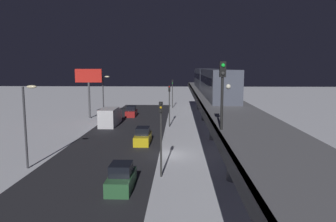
% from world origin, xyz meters
% --- Properties ---
extents(ground_plane, '(240.00, 240.00, 0.00)m').
position_xyz_m(ground_plane, '(0.00, 0.00, 0.00)').
color(ground_plane, white).
extents(avenue_asphalt, '(11.00, 89.76, 0.01)m').
position_xyz_m(avenue_asphalt, '(6.43, 0.00, 0.00)').
color(avenue_asphalt, '#28282D').
rests_on(avenue_asphalt, ground_plane).
extents(elevated_railway, '(5.00, 89.76, 5.56)m').
position_xyz_m(elevated_railway, '(-5.71, -0.00, 4.80)').
color(elevated_railway, slate).
rests_on(elevated_railway, ground_plane).
extents(subway_train, '(2.94, 36.87, 3.40)m').
position_xyz_m(subway_train, '(-5.81, -15.69, 7.34)').
color(subway_train, '#4C5160').
rests_on(subway_train, elevated_railway).
extents(rail_signal, '(0.36, 0.41, 4.00)m').
position_xyz_m(rail_signal, '(-3.68, 14.29, 8.28)').
color(rail_signal, black).
rests_on(rail_signal, elevated_railway).
extents(sedan_red, '(1.80, 4.04, 1.97)m').
position_xyz_m(sedan_red, '(7.83, -26.59, 0.80)').
color(sedan_red, '#A51E1E').
rests_on(sedan_red, ground_plane).
extents(sedan_green, '(1.80, 4.18, 1.97)m').
position_xyz_m(sedan_green, '(3.23, 9.60, 0.80)').
color(sedan_green, '#2D6038').
rests_on(sedan_green, ground_plane).
extents(sedan_yellow, '(1.80, 4.60, 1.97)m').
position_xyz_m(sedan_yellow, '(3.23, -5.17, 0.80)').
color(sedan_yellow, gold).
rests_on(sedan_yellow, ground_plane).
extents(box_truck, '(2.40, 7.40, 2.80)m').
position_xyz_m(box_truck, '(9.83, -17.24, 1.35)').
color(box_truck, silver).
rests_on(box_truck, ground_plane).
extents(traffic_light_near, '(0.32, 0.44, 6.40)m').
position_xyz_m(traffic_light_near, '(0.33, 6.89, 4.20)').
color(traffic_light_near, '#2D2D2D').
rests_on(traffic_light_near, ground_plane).
extents(traffic_light_mid, '(0.32, 0.44, 6.40)m').
position_xyz_m(traffic_light_mid, '(0.33, -16.17, 4.20)').
color(traffic_light_mid, '#2D2D2D').
rests_on(traffic_light_mid, ground_plane).
extents(traffic_light_far, '(0.32, 0.44, 6.40)m').
position_xyz_m(traffic_light_far, '(0.33, -39.22, 4.20)').
color(traffic_light_far, '#2D2D2D').
rests_on(traffic_light_far, ground_plane).
extents(commercial_billboard, '(4.80, 0.36, 8.90)m').
position_xyz_m(commercial_billboard, '(15.08, -24.14, 6.83)').
color(commercial_billboard, '#4C4C51').
rests_on(commercial_billboard, ground_plane).
extents(street_lamp_near, '(1.35, 0.44, 7.65)m').
position_xyz_m(street_lamp_near, '(12.50, 5.00, 4.81)').
color(street_lamp_near, '#38383D').
rests_on(street_lamp_near, ground_plane).
extents(street_lamp_far, '(1.35, 0.44, 7.65)m').
position_xyz_m(street_lamp_far, '(12.50, -25.00, 4.81)').
color(street_lamp_far, '#38383D').
rests_on(street_lamp_far, ground_plane).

